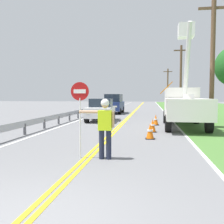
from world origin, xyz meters
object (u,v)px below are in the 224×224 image
at_px(traffic_cone_mid, 153,126).
at_px(traffic_cone_lead, 150,131).
at_px(oncoming_suv_second, 114,104).
at_px(utility_pole_far, 168,86).
at_px(utility_bucket_truck, 184,104).
at_px(oncoming_sedan_nearest, 101,110).
at_px(traffic_cone_tail, 156,120).
at_px(utility_pole_near, 212,60).
at_px(stop_sign_paddle, 80,103).
at_px(flagger_worker, 105,125).
at_px(utility_pole_mid, 181,77).

bearing_deg(traffic_cone_mid, traffic_cone_lead, -93.56).
height_order(oncoming_suv_second, utility_pole_far, utility_pole_far).
distance_m(utility_bucket_truck, traffic_cone_mid, 3.48).
distance_m(oncoming_sedan_nearest, traffic_cone_lead, 8.39).
bearing_deg(utility_bucket_truck, traffic_cone_mid, -125.76).
bearing_deg(oncoming_sedan_nearest, utility_pole_far, 77.87).
bearing_deg(utility_bucket_truck, traffic_cone_tail, 162.80).
distance_m(oncoming_suv_second, traffic_cone_lead, 16.21).
height_order(utility_pole_near, traffic_cone_mid, utility_pole_near).
relative_size(utility_bucket_truck, oncoming_suv_second, 1.49).
bearing_deg(traffic_cone_lead, utility_pole_near, 52.88).
xyz_separation_m(stop_sign_paddle, utility_pole_far, (5.73, 45.33, 2.23)).
xyz_separation_m(oncoming_sedan_nearest, traffic_cone_tail, (4.10, -2.16, -0.50)).
relative_size(oncoming_suv_second, traffic_cone_tail, 6.59).
bearing_deg(flagger_worker, utility_pole_near, 59.57).
relative_size(utility_pole_far, traffic_cone_tail, 10.75).
height_order(stop_sign_paddle, oncoming_sedan_nearest, stop_sign_paddle).
bearing_deg(utility_pole_far, utility_pole_near, -89.82).
height_order(utility_pole_near, traffic_cone_lead, utility_pole_near).
bearing_deg(utility_bucket_truck, utility_pole_far, 87.60).
bearing_deg(utility_pole_near, traffic_cone_mid, -142.30).
xyz_separation_m(traffic_cone_lead, traffic_cone_tail, (0.37, 5.34, 0.00)).
bearing_deg(stop_sign_paddle, utility_pole_near, 55.89).
relative_size(utility_pole_near, utility_pole_far, 1.03).
height_order(stop_sign_paddle, traffic_cone_tail, stop_sign_paddle).
bearing_deg(oncoming_suv_second, traffic_cone_lead, -75.98).
xyz_separation_m(oncoming_suv_second, traffic_cone_mid, (4.06, -13.57, -0.72)).
bearing_deg(oncoming_suv_second, utility_bucket_truck, -61.22).
xyz_separation_m(stop_sign_paddle, traffic_cone_lead, (2.13, 3.72, -1.37)).
bearing_deg(traffic_cone_lead, oncoming_suv_second, 104.02).
bearing_deg(traffic_cone_tail, utility_pole_mid, 77.73).
bearing_deg(oncoming_suv_second, utility_pole_mid, 34.06).
height_order(utility_pole_near, traffic_cone_tail, utility_pole_near).
relative_size(utility_bucket_truck, oncoming_sedan_nearest, 1.65).
relative_size(flagger_worker, traffic_cone_mid, 2.61).
distance_m(stop_sign_paddle, traffic_cone_tail, 9.50).
xyz_separation_m(utility_pole_near, utility_pole_mid, (0.04, 15.99, 0.19)).
xyz_separation_m(oncoming_sedan_nearest, traffic_cone_lead, (3.73, -7.50, -0.50)).
xyz_separation_m(stop_sign_paddle, traffic_cone_tail, (2.50, 9.06, -1.37)).
bearing_deg(utility_pole_mid, traffic_cone_lead, -100.19).
xyz_separation_m(stop_sign_paddle, utility_bucket_truck, (4.19, 8.54, -0.27)).
height_order(utility_bucket_truck, utility_pole_near, utility_pole_near).
height_order(traffic_cone_lead, traffic_cone_mid, same).
distance_m(traffic_cone_lead, traffic_cone_mid, 2.15).
bearing_deg(utility_pole_far, stop_sign_paddle, -97.20).
xyz_separation_m(flagger_worker, utility_bucket_truck, (3.42, 8.55, 0.39)).
relative_size(oncoming_sedan_nearest, traffic_cone_tail, 5.97).
relative_size(stop_sign_paddle, utility_pole_near, 0.30).
height_order(stop_sign_paddle, traffic_cone_mid, stop_sign_paddle).
relative_size(utility_bucket_truck, traffic_cone_tail, 9.82).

